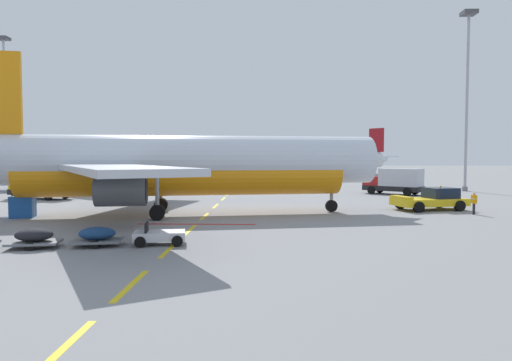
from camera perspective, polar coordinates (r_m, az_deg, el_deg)
The scene contains 15 objects.
ground at distance 51.34m, azimuth 21.04°, elevation -2.29°, with size 400.00×400.00×0.00m, color gray.
apron_paint_markings at distance 45.17m, azimuth -4.66°, elevation -2.79°, with size 8.00×93.57×0.01m.
airliner_foreground at distance 35.73m, azimuth -9.85°, elevation 2.01°, with size 34.70×34.05×12.20m.
pushback_tug at distance 41.56m, azimuth 21.23°, elevation -2.23°, with size 6.51×4.29×2.08m.
airliner_mid_left at distance 118.26m, azimuth 10.09°, elevation 2.49°, with size 26.43×28.65×11.30m.
airliner_far_center at distance 72.95m, azimuth -19.88°, elevation 2.42°, with size 33.47×31.41×12.55m.
airliner_far_right at distance 118.25m, azimuth -25.59°, elevation 2.32°, with size 33.52×33.62×11.81m.
catering_truck at distance 54.35m, azimuth -25.65°, elevation -0.36°, with size 7.40×4.55×3.14m.
fuel_service_truck at distance 57.35m, azimuth 17.06°, elevation -0.05°, with size 6.98×6.22×3.14m.
baggage_train at distance 24.74m, azimuth -22.73°, elevation -6.52°, with size 11.68×3.52×1.14m.
ground_crew_worker at distance 39.59m, azimuth 25.73°, elevation -2.40°, with size 0.31×0.71×1.77m.
uld_cargo_container at distance 38.30m, azimuth -27.28°, elevation -2.94°, with size 1.97×1.94×1.60m.
apron_light_mast_near at distance 89.76m, azimuth -29.05°, elevation 9.62°, with size 1.80×1.80×24.96m.
apron_light_mast_far at distance 67.13m, azimuth 25.05°, elevation 11.47°, with size 1.80×1.80×23.62m.
terminal_satellite at distance 184.74m, azimuth -5.42°, elevation 3.09°, with size 98.37×24.84×11.65m.
Camera 1 is at (22.81, -8.17, 4.50)m, focal length 31.80 mm.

